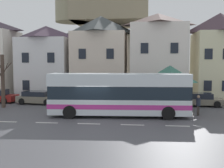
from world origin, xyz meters
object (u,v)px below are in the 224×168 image
object	(u,v)px
townhouse_04	(219,57)
bare_tree_00	(3,80)
townhouse_03	(158,56)
pedestrian_00	(198,103)
parked_car_00	(201,100)
parked_car_02	(38,98)
transit_bus	(119,95)
townhouse_01	(47,62)
pedestrian_01	(181,101)
pedestrian_02	(172,103)
bus_shelter	(170,74)
hilltop_castle	(111,49)
townhouse_02	(101,57)
public_bench	(192,101)

from	to	relation	value
townhouse_04	bare_tree_00	bearing A→B (deg)	-159.92
townhouse_03	pedestrian_00	world-z (taller)	townhouse_03
parked_car_00	parked_car_02	xyz separation A→B (m)	(-16.29, -0.48, 0.03)
townhouse_04	transit_bus	distance (m)	15.35
townhouse_01	bare_tree_00	bearing A→B (deg)	-100.89
parked_car_00	pedestrian_00	distance (m)	5.18
pedestrian_01	pedestrian_02	distance (m)	0.94
transit_bus	pedestrian_02	xyz separation A→B (m)	(4.31, 1.77, -0.85)
parked_car_00	pedestrian_01	world-z (taller)	pedestrian_01
parked_car_02	parked_car_00	bearing A→B (deg)	10.28
bare_tree_00	parked_car_00	bearing A→B (deg)	9.22
parked_car_02	pedestrian_01	size ratio (longest dim) A/B	2.73
townhouse_01	bare_tree_00	xyz separation A→B (m)	(-1.49, -7.72, -1.73)
transit_bus	bus_shelter	size ratio (longest dim) A/B	2.77
hilltop_castle	bus_shelter	distance (m)	29.58
townhouse_04	pedestrian_00	distance (m)	11.39
townhouse_03	transit_bus	world-z (taller)	townhouse_03
pedestrian_01	pedestrian_02	world-z (taller)	pedestrian_01
townhouse_03	parked_car_00	world-z (taller)	townhouse_03
townhouse_01	townhouse_04	xyz separation A→B (m)	(20.06, 0.15, 0.59)
townhouse_01	pedestrian_01	size ratio (longest dim) A/B	5.28
pedestrian_00	pedestrian_01	bearing A→B (deg)	131.52
townhouse_03	hilltop_castle	world-z (taller)	hilltop_castle
bus_shelter	pedestrian_01	xyz separation A→B (m)	(0.79, -1.66, -2.23)
townhouse_02	bare_tree_00	world-z (taller)	townhouse_02
pedestrian_01	parked_car_02	bearing A→B (deg)	166.99
parked_car_02	bare_tree_00	size ratio (longest dim) A/B	0.89
bus_shelter	public_bench	distance (m)	3.98
bus_shelter	pedestrian_00	world-z (taller)	bus_shelter
bus_shelter	public_bench	world-z (taller)	bus_shelter
townhouse_02	hilltop_castle	distance (m)	20.76
townhouse_03	townhouse_04	world-z (taller)	townhouse_03
townhouse_02	bus_shelter	distance (m)	10.67
townhouse_01	parked_car_00	xyz separation A→B (m)	(17.17, -4.70, -3.66)
parked_car_00	bare_tree_00	size ratio (longest dim) A/B	0.81
townhouse_02	townhouse_03	xyz separation A→B (m)	(6.72, -0.32, 0.06)
townhouse_01	public_bench	distance (m)	17.46
hilltop_castle	parked_car_02	bearing A→B (deg)	-99.73
public_bench	townhouse_01	bearing A→B (deg)	163.04
hilltop_castle	parked_car_00	size ratio (longest dim) A/B	9.42
parked_car_02	bus_shelter	bearing A→B (deg)	1.84
townhouse_03	parked_car_02	bearing A→B (deg)	-155.62
pedestrian_00	townhouse_02	bearing A→B (deg)	132.04
hilltop_castle	pedestrian_00	world-z (taller)	hilltop_castle
parked_car_02	pedestrian_02	size ratio (longest dim) A/B	2.76
hilltop_castle	pedestrian_02	xyz separation A→B (m)	(8.52, -30.27, -6.04)
townhouse_01	pedestrian_01	bearing A→B (deg)	-29.63
transit_bus	pedestrian_01	xyz separation A→B (m)	(5.08, 2.30, -0.77)
transit_bus	bus_shelter	distance (m)	6.01
hilltop_castle	bare_tree_00	bearing A→B (deg)	-103.38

